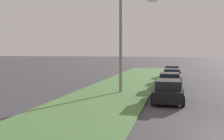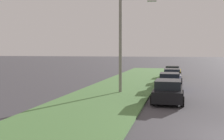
{
  "view_description": "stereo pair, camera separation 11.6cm",
  "coord_description": "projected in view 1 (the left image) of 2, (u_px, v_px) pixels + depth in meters",
  "views": [
    {
      "loc": [
        -10.67,
        2.33,
        3.34
      ],
      "look_at": [
        13.91,
        8.23,
        1.54
      ],
      "focal_mm": 42.76,
      "sensor_mm": 36.0,
      "label": 1
    },
    {
      "loc": [
        -10.64,
        2.22,
        3.34
      ],
      "look_at": [
        13.91,
        8.23,
        1.54
      ],
      "focal_mm": 42.76,
      "sensor_mm": 36.0,
      "label": 2
    }
  ],
  "objects": [
    {
      "name": "parked_car_black",
      "position": [
        169.0,
        91.0,
        17.47
      ],
      "size": [
        4.31,
        2.03,
        1.47
      ],
      "rotation": [
        0.0,
        0.0,
        -0.0
      ],
      "color": "black",
      "rests_on": "ground"
    },
    {
      "name": "parked_car_silver",
      "position": [
        172.0,
        76.0,
        28.42
      ],
      "size": [
        4.35,
        2.12,
        1.47
      ],
      "rotation": [
        0.0,
        0.0,
        0.03
      ],
      "color": "#B2B5BA",
      "rests_on": "ground"
    },
    {
      "name": "grass_median",
      "position": [
        114.0,
        92.0,
        21.4
      ],
      "size": [
        60.0,
        6.0,
        0.12
      ],
      "primitive_type": "cube",
      "color": "#517F42",
      "rests_on": "ground"
    },
    {
      "name": "parked_car_yellow",
      "position": [
        172.0,
        72.0,
        34.16
      ],
      "size": [
        4.38,
        2.18,
        1.47
      ],
      "rotation": [
        0.0,
        0.0,
        -0.05
      ],
      "color": "gold",
      "rests_on": "ground"
    },
    {
      "name": "streetlight",
      "position": [
        125.0,
        38.0,
        20.75
      ],
      "size": [
        0.66,
        2.87,
        7.5
      ],
      "color": "gray",
      "rests_on": "ground"
    },
    {
      "name": "parked_car_blue",
      "position": [
        170.0,
        81.0,
        23.06
      ],
      "size": [
        4.34,
        2.09,
        1.47
      ],
      "rotation": [
        0.0,
        0.0,
        0.02
      ],
      "color": "#23389E",
      "rests_on": "ground"
    }
  ]
}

